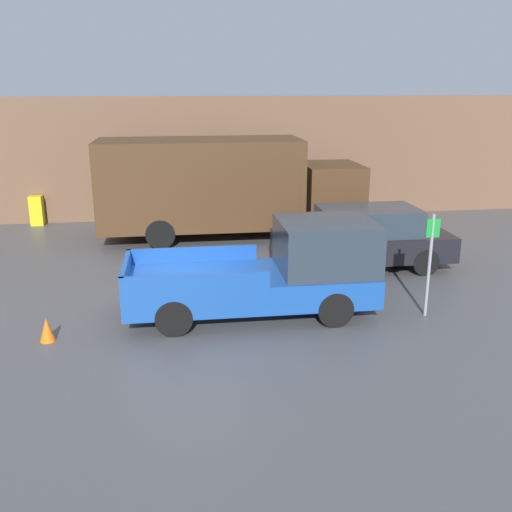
{
  "coord_description": "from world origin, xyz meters",
  "views": [
    {
      "loc": [
        -0.14,
        -12.03,
        4.9
      ],
      "look_at": [
        1.63,
        0.69,
        1.03
      ],
      "focal_mm": 40.0,
      "sensor_mm": 36.0,
      "label": 1
    }
  ],
  "objects_px": {
    "car": "(364,238)",
    "newspaper_box": "(37,211)",
    "traffic_cone": "(47,330)",
    "parking_sign": "(430,259)",
    "delivery_truck": "(222,185)",
    "pickup_truck": "(276,272)"
  },
  "relations": [
    {
      "from": "parking_sign",
      "to": "traffic_cone",
      "type": "height_order",
      "value": "parking_sign"
    },
    {
      "from": "pickup_truck",
      "to": "traffic_cone",
      "type": "xyz_separation_m",
      "value": [
        -4.74,
        -0.84,
        -0.72
      ]
    },
    {
      "from": "delivery_truck",
      "to": "newspaper_box",
      "type": "distance_m",
      "value": 7.14
    },
    {
      "from": "traffic_cone",
      "to": "parking_sign",
      "type": "bearing_deg",
      "value": 1.5
    },
    {
      "from": "newspaper_box",
      "to": "traffic_cone",
      "type": "relative_size",
      "value": 2.2
    },
    {
      "from": "newspaper_box",
      "to": "traffic_cone",
      "type": "distance_m",
      "value": 10.52
    },
    {
      "from": "car",
      "to": "parking_sign",
      "type": "xyz_separation_m",
      "value": [
        0.29,
        -3.52,
        0.44
      ]
    },
    {
      "from": "car",
      "to": "delivery_truck",
      "type": "xyz_separation_m",
      "value": [
        -3.57,
        3.89,
        0.89
      ]
    },
    {
      "from": "traffic_cone",
      "to": "car",
      "type": "bearing_deg",
      "value": 25.79
    },
    {
      "from": "parking_sign",
      "to": "traffic_cone",
      "type": "xyz_separation_m",
      "value": [
        -8.0,
        -0.21,
        -1.05
      ]
    },
    {
      "from": "newspaper_box",
      "to": "pickup_truck",
      "type": "bearing_deg",
      "value": -52.78
    },
    {
      "from": "car",
      "to": "parking_sign",
      "type": "relative_size",
      "value": 2.11
    },
    {
      "from": "car",
      "to": "traffic_cone",
      "type": "bearing_deg",
      "value": -154.21
    },
    {
      "from": "pickup_truck",
      "to": "parking_sign",
      "type": "xyz_separation_m",
      "value": [
        3.26,
        -0.64,
        0.33
      ]
    },
    {
      "from": "delivery_truck",
      "to": "parking_sign",
      "type": "height_order",
      "value": "delivery_truck"
    },
    {
      "from": "car",
      "to": "newspaper_box",
      "type": "bearing_deg",
      "value": 147.18
    },
    {
      "from": "delivery_truck",
      "to": "traffic_cone",
      "type": "relative_size",
      "value": 17.67
    },
    {
      "from": "newspaper_box",
      "to": "delivery_truck",
      "type": "bearing_deg",
      "value": -21.89
    },
    {
      "from": "newspaper_box",
      "to": "car",
      "type": "bearing_deg",
      "value": -32.82
    },
    {
      "from": "delivery_truck",
      "to": "parking_sign",
      "type": "distance_m",
      "value": 8.37
    },
    {
      "from": "pickup_truck",
      "to": "car",
      "type": "relative_size",
      "value": 1.12
    },
    {
      "from": "pickup_truck",
      "to": "delivery_truck",
      "type": "xyz_separation_m",
      "value": [
        -0.61,
        6.77,
        0.78
      ]
    }
  ]
}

